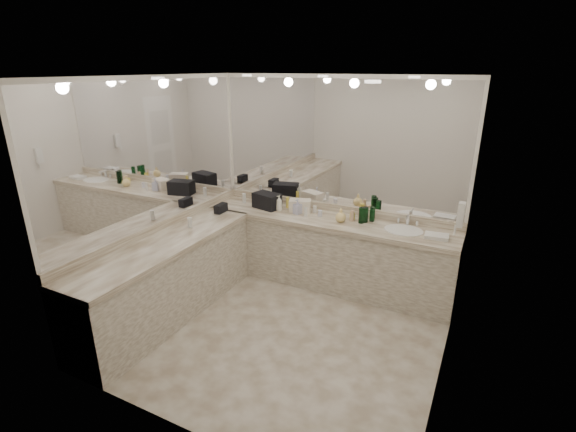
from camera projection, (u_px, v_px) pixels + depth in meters
The scene contains 36 objects.
floor at pixel (283, 330), 4.50m from camera, with size 3.20×3.20×0.00m, color beige.
ceiling at pixel (282, 76), 3.62m from camera, with size 3.20×3.20×0.00m, color white.
wall_back at pixel (336, 181), 5.32m from camera, with size 3.20×0.02×2.60m, color silver.
wall_left at pixel (158, 196), 4.73m from camera, with size 0.02×3.00×2.60m, color silver.
wall_right at pixel (457, 247), 3.38m from camera, with size 0.02×3.00×2.60m, color silver.
vanity_back_base at pixel (326, 253), 5.36m from camera, with size 3.20×0.60×0.84m, color beige.
vanity_back_top at pixel (326, 220), 5.20m from camera, with size 3.20×0.64×0.06m, color beige.
vanity_left_base at pixel (167, 281), 4.65m from camera, with size 0.60×2.40×0.84m, color beige.
vanity_left_top at pixel (164, 245), 4.49m from camera, with size 0.64×2.42×0.06m, color beige.
backsplash_back at pixel (335, 208), 5.42m from camera, with size 3.20×0.04×0.10m, color beige.
backsplash_left at pixel (162, 225), 4.84m from camera, with size 0.04×3.00×0.10m, color beige.
mirror_back at pixel (338, 144), 5.15m from camera, with size 3.12×0.01×1.55m, color white.
mirror_left at pixel (154, 154), 4.57m from camera, with size 0.01×2.92×1.55m, color white.
sink at pixel (404, 231), 4.80m from camera, with size 0.44×0.44×0.03m, color white.
faucet at pixel (408, 219), 4.95m from camera, with size 0.24×0.16×0.14m, color silver.
wall_phone at pixel (461, 215), 3.97m from camera, with size 0.06×0.10×0.24m, color white.
door at pixel (443, 303), 3.05m from camera, with size 0.02×0.82×2.10m, color white.
black_toiletry_bag at pixel (267, 201), 5.54m from camera, with size 0.35×0.22×0.20m, color black.
black_bag_spill at pixel (221, 209), 5.38m from camera, with size 0.09×0.19×0.11m, color black.
cream_cosmetic_case at pixel (300, 205), 5.42m from camera, with size 0.28×0.17×0.16m, color silver.
hand_towel at pixel (437, 236), 4.59m from camera, with size 0.25×0.17×0.04m, color white.
lotion_left at pixel (190, 223), 4.85m from camera, with size 0.05×0.05×0.12m, color white.
soap_bottle_a at pixel (279, 203), 5.43m from camera, with size 0.08×0.08×0.21m, color white.
soap_bottle_b at pixel (297, 207), 5.31m from camera, with size 0.09×0.09×0.19m, color #B0B0CD.
soap_bottle_c at pixel (341, 215), 5.05m from camera, with size 0.13×0.13×0.17m, color #F8DA84.
green_bottle_0 at pixel (361, 215), 5.00m from camera, with size 0.07×0.07×0.20m, color #0D431A.
green_bottle_1 at pixel (372, 214), 5.07m from camera, with size 0.06×0.06×0.18m, color #0D431A.
green_bottle_2 at pixel (365, 215), 5.03m from camera, with size 0.07×0.07×0.19m, color #0D431A.
amenity_bottle_0 at pixel (352, 216), 5.08m from camera, with size 0.05×0.05×0.14m, color #E0B28C.
amenity_bottle_1 at pixel (352, 216), 5.13m from camera, with size 0.06×0.06×0.09m, color #F2D84C.
amenity_bottle_2 at pixel (320, 213), 5.24m from camera, with size 0.06×0.06×0.08m, color silver.
amenity_bottle_3 at pixel (244, 198), 5.76m from camera, with size 0.05×0.05×0.13m, color white.
amenity_bottle_4 at pixel (288, 203), 5.55m from camera, with size 0.04×0.04×0.15m, color #F2D84C.
amenity_bottle_5 at pixel (306, 212), 5.22m from camera, with size 0.04×0.04×0.12m, color white.
amenity_bottle_6 at pixel (362, 215), 5.14m from camera, with size 0.06×0.06×0.10m, color #E0B28C.
amenity_bottle_7 at pixel (315, 209), 5.38m from camera, with size 0.05×0.05×0.09m, color white.
Camera 1 is at (1.76, -3.38, 2.68)m, focal length 26.00 mm.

